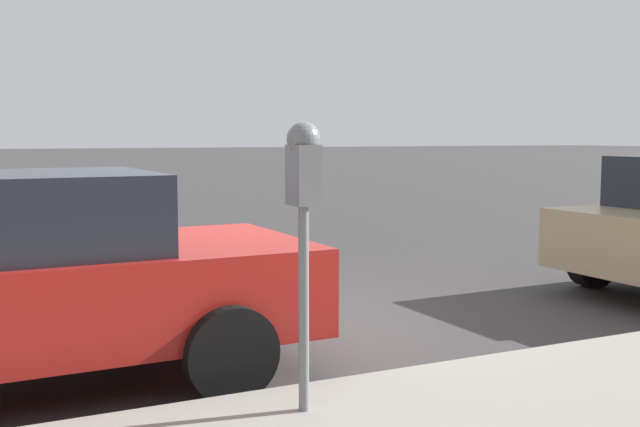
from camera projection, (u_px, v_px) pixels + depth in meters
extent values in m
plane|color=#3D3A3A|center=(251.00, 324.00, 6.99)|extent=(220.00, 220.00, 0.00)
cylinder|color=gray|center=(304.00, 309.00, 4.27)|extent=(0.06, 0.06, 1.19)
cube|color=gray|center=(303.00, 175.00, 4.19)|extent=(0.20, 0.14, 0.34)
sphere|color=gray|center=(303.00, 139.00, 4.17)|extent=(0.19, 0.19, 0.19)
cube|color=#B21919|center=(296.00, 182.00, 4.29)|extent=(0.01, 0.11, 0.12)
cube|color=black|center=(296.00, 161.00, 4.28)|extent=(0.01, 0.10, 0.08)
cylinder|color=black|center=(160.00, 301.00, 6.53)|extent=(0.24, 0.65, 0.64)
cylinder|color=black|center=(230.00, 352.00, 4.96)|extent=(0.24, 0.65, 0.64)
cylinder|color=black|center=(593.00, 260.00, 8.69)|extent=(0.24, 0.65, 0.64)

